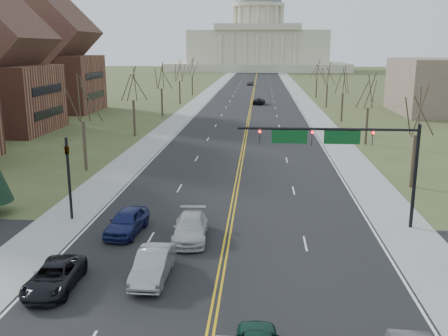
% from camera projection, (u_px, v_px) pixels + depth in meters
% --- Properties ---
extents(ground, '(600.00, 600.00, 0.00)m').
position_uv_depth(ground, '(211.00, 326.00, 22.28)').
color(ground, '#494C26').
rests_on(ground, ground).
extents(road, '(20.00, 380.00, 0.01)m').
position_uv_depth(road, '(253.00, 95.00, 128.85)').
color(road, black).
rests_on(road, ground).
extents(cross_road, '(120.00, 14.00, 0.01)m').
position_uv_depth(cross_road, '(222.00, 268.00, 28.09)').
color(cross_road, black).
rests_on(cross_road, ground).
extents(sidewalk_left, '(4.00, 380.00, 0.03)m').
position_uv_depth(sidewalk_left, '(207.00, 94.00, 129.70)').
color(sidewalk_left, gray).
rests_on(sidewalk_left, ground).
extents(sidewalk_right, '(4.00, 380.00, 0.03)m').
position_uv_depth(sidewalk_right, '(300.00, 95.00, 128.00)').
color(sidewalk_right, gray).
rests_on(sidewalk_right, ground).
extents(center_line, '(0.42, 380.00, 0.01)m').
position_uv_depth(center_line, '(253.00, 95.00, 128.85)').
color(center_line, gold).
rests_on(center_line, road).
extents(edge_line_left, '(0.15, 380.00, 0.01)m').
position_uv_depth(edge_line_left, '(215.00, 95.00, 129.55)').
color(edge_line_left, silver).
rests_on(edge_line_left, road).
extents(edge_line_right, '(0.15, 380.00, 0.01)m').
position_uv_depth(edge_line_right, '(291.00, 95.00, 128.15)').
color(edge_line_right, silver).
rests_on(edge_line_right, road).
extents(capitol, '(90.00, 60.00, 50.00)m').
position_uv_depth(capitol, '(258.00, 42.00, 261.04)').
color(capitol, beige).
rests_on(capitol, ground).
extents(signal_mast, '(12.12, 0.44, 7.20)m').
position_uv_depth(signal_mast, '(341.00, 145.00, 33.46)').
color(signal_mast, black).
rests_on(signal_mast, ground).
extents(signal_left, '(0.32, 0.36, 6.00)m').
position_uv_depth(signal_left, '(68.00, 169.00, 35.30)').
color(signal_left, black).
rests_on(signal_left, ground).
extents(tree_r_0, '(3.74, 3.74, 8.50)m').
position_uv_depth(tree_r_0, '(417.00, 114.00, 42.88)').
color(tree_r_0, '#3A3022').
rests_on(tree_r_0, ground).
extents(tree_l_0, '(3.96, 3.96, 9.00)m').
position_uv_depth(tree_l_0, '(82.00, 101.00, 48.86)').
color(tree_l_0, '#3A3022').
rests_on(tree_l_0, ground).
extents(tree_r_1, '(3.74, 3.74, 8.50)m').
position_uv_depth(tree_r_1, '(369.00, 93.00, 62.25)').
color(tree_r_1, '#3A3022').
rests_on(tree_r_1, ground).
extents(tree_l_1, '(3.96, 3.96, 9.00)m').
position_uv_depth(tree_l_1, '(133.00, 86.00, 68.24)').
color(tree_l_1, '#3A3022').
rests_on(tree_l_1, ground).
extents(tree_r_2, '(3.74, 3.74, 8.50)m').
position_uv_depth(tree_r_2, '(343.00, 82.00, 81.63)').
color(tree_r_2, '#3A3022').
rests_on(tree_r_2, ground).
extents(tree_l_2, '(3.96, 3.96, 9.00)m').
position_uv_depth(tree_l_2, '(161.00, 77.00, 87.62)').
color(tree_l_2, '#3A3022').
rests_on(tree_l_2, ground).
extents(tree_r_3, '(3.74, 3.74, 8.50)m').
position_uv_depth(tree_r_3, '(328.00, 75.00, 101.01)').
color(tree_r_3, '#3A3022').
rests_on(tree_r_3, ground).
extents(tree_l_3, '(3.96, 3.96, 9.00)m').
position_uv_depth(tree_l_3, '(179.00, 71.00, 106.99)').
color(tree_l_3, '#3A3022').
rests_on(tree_l_3, ground).
extents(tree_r_4, '(3.74, 3.74, 8.50)m').
position_uv_depth(tree_r_4, '(317.00, 70.00, 120.39)').
color(tree_r_4, '#3A3022').
rests_on(tree_r_4, ground).
extents(tree_l_4, '(3.96, 3.96, 9.00)m').
position_uv_depth(tree_l_4, '(192.00, 68.00, 126.37)').
color(tree_l_4, '#3A3022').
rests_on(tree_l_4, ground).
extents(bldg_left_far, '(17.10, 14.28, 23.25)m').
position_uv_depth(bldg_left_far, '(50.00, 61.00, 94.41)').
color(bldg_left_far, brown).
rests_on(bldg_left_far, ground).
extents(car_sb_inner_lead, '(1.69, 4.76, 1.56)m').
position_uv_depth(car_sb_inner_lead, '(153.00, 265.00, 26.68)').
color(car_sb_inner_lead, gray).
rests_on(car_sb_inner_lead, road).
extents(car_sb_outer_lead, '(2.33, 4.82, 1.32)m').
position_uv_depth(car_sb_outer_lead, '(54.00, 277.00, 25.59)').
color(car_sb_outer_lead, black).
rests_on(car_sb_outer_lead, road).
extents(car_sb_inner_second, '(2.42, 5.31, 1.51)m').
position_uv_depth(car_sb_inner_second, '(191.00, 228.00, 32.22)').
color(car_sb_inner_second, '#B1B1B1').
rests_on(car_sb_inner_second, road).
extents(car_sb_outer_second, '(2.38, 4.96, 1.63)m').
position_uv_depth(car_sb_outer_second, '(127.00, 221.00, 33.23)').
color(car_sb_outer_second, '#161D4E').
rests_on(car_sb_outer_second, road).
extents(car_far_nb, '(2.82, 5.23, 1.39)m').
position_uv_depth(car_far_nb, '(259.00, 101.00, 107.72)').
color(car_far_nb, black).
rests_on(car_far_nb, road).
extents(car_far_sb, '(2.29, 4.52, 1.47)m').
position_uv_depth(car_far_sb, '(250.00, 83.00, 160.47)').
color(car_far_sb, '#424348').
rests_on(car_far_sb, road).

